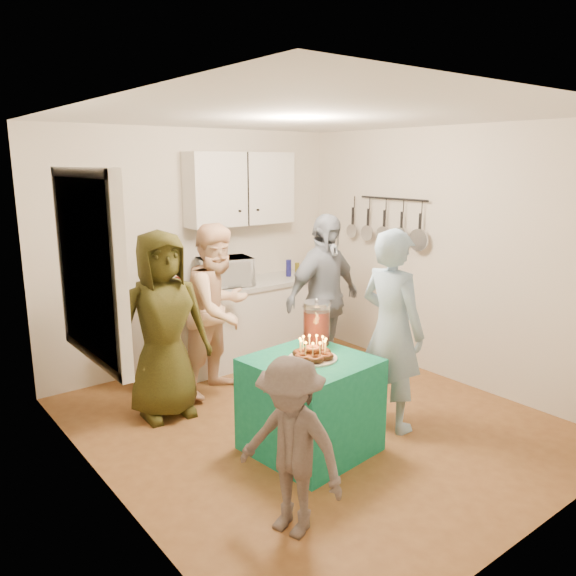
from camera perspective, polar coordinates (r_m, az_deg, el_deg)
floor at (r=5.11m, az=2.49°, el=-13.37°), size 4.00×4.00×0.00m
ceiling at (r=4.60m, az=2.81°, el=17.09°), size 4.00×4.00×0.00m
back_wall at (r=6.32m, az=-9.29°, el=3.93°), size 3.60×3.60×0.00m
left_wall at (r=3.80m, az=-18.46°, el=-2.40°), size 4.00×4.00×0.00m
right_wall at (r=6.00m, az=15.82°, el=3.16°), size 4.00×4.00×0.00m
window_night at (r=4.03m, az=-19.76°, el=2.00°), size 0.04×1.00×1.20m
counter at (r=6.35m, az=-6.11°, el=-3.97°), size 2.20×0.58×0.86m
countertop at (r=6.24m, az=-6.21°, el=0.03°), size 2.24×0.62×0.05m
upper_cabinet at (r=6.38m, az=-4.84°, el=10.01°), size 1.30×0.30×0.80m
pot_rack at (r=6.33m, az=10.43°, el=6.65°), size 0.12×1.00×0.60m
microwave at (r=6.19m, az=-6.44°, el=1.64°), size 0.64×0.50×0.31m
party_table at (r=4.51m, az=2.28°, el=-11.77°), size 0.93×0.93×0.76m
donut_cake at (r=4.34m, az=2.54°, el=-6.10°), size 0.38×0.38×0.18m
punch_jar at (r=4.67m, az=2.91°, el=-3.68°), size 0.22×0.22×0.34m
man_birthday at (r=4.81m, az=10.49°, el=-4.23°), size 0.43×0.64×1.72m
woman_back_left at (r=5.06m, az=-12.58°, el=-3.70°), size 0.87×0.62×1.69m
woman_back_center at (r=5.51m, az=-7.04°, el=-2.17°), size 0.99×0.88×1.68m
woman_back_right at (r=5.74m, az=3.64°, el=-1.16°), size 1.07×0.55×1.75m
child_near_left at (r=3.52m, az=0.29°, el=-15.84°), size 0.62×0.83×1.14m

